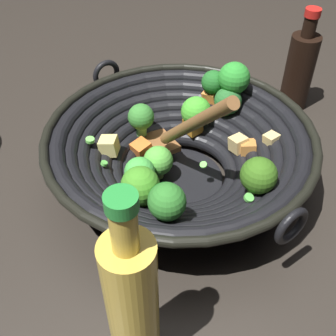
# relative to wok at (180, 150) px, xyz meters

# --- Properties ---
(ground_plane) EXTENTS (4.00, 4.00, 0.00)m
(ground_plane) POSITION_rel_wok_xyz_m (-0.00, 0.00, -0.07)
(ground_plane) COLOR #28231E
(wok) EXTENTS (0.42, 0.45, 0.23)m
(wok) POSITION_rel_wok_xyz_m (0.00, 0.00, 0.00)
(wok) COLOR black
(wok) RESTS_ON ground
(soy_sauce_bottle) EXTENTS (0.05, 0.05, 0.20)m
(soy_sauce_bottle) POSITION_rel_wok_xyz_m (0.32, 0.01, 0.01)
(soy_sauce_bottle) COLOR black
(soy_sauce_bottle) RESTS_ON ground
(cooking_oil_bottle) EXTENTS (0.05, 0.05, 0.26)m
(cooking_oil_bottle) POSITION_rel_wok_xyz_m (-0.23, -0.18, 0.04)
(cooking_oil_bottle) COLOR gold
(cooking_oil_bottle) RESTS_ON ground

